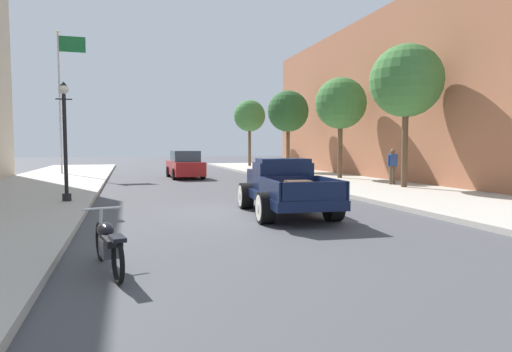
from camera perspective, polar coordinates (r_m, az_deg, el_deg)
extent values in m
plane|color=#47474C|center=(12.83, -1.09, -4.74)|extent=(140.00, 140.00, 0.00)
cube|color=#B7B2A8|center=(16.29, 24.35, -2.97)|extent=(5.50, 64.00, 0.15)
cube|color=#A86647|center=(30.03, 24.08, 8.92)|extent=(12.00, 28.00, 9.42)
cube|color=#0F1938|center=(12.38, 3.89, -2.55)|extent=(2.14, 5.02, 0.24)
cube|color=#0F1938|center=(12.67, 3.47, -0.03)|extent=(1.64, 1.22, 0.80)
cube|color=#0F1938|center=(12.60, 3.54, 2.04)|extent=(1.50, 1.05, 0.12)
cube|color=#3D4C5B|center=(13.21, 2.82, 0.83)|extent=(1.32, 0.15, 0.44)
cube|color=#0F1938|center=(13.93, 2.06, -0.24)|extent=(1.43, 1.60, 0.52)
cube|color=silver|center=(14.71, 1.30, -0.10)|extent=(0.69, 0.15, 0.47)
cube|color=#0F1938|center=(11.03, 5.88, -2.63)|extent=(1.85, 2.23, 0.04)
cube|color=#0F1938|center=(10.79, 1.79, -1.58)|extent=(0.25, 2.10, 0.44)
cube|color=#0F1938|center=(11.28, 9.80, -1.39)|extent=(0.25, 2.10, 0.44)
cube|color=#0F1938|center=(10.06, 7.64, -2.02)|extent=(1.62, 0.21, 0.44)
cube|color=#0F1938|center=(11.97, 4.41, -1.04)|extent=(1.62, 0.21, 0.44)
cylinder|color=black|center=(13.50, -1.34, -2.60)|extent=(0.42, 0.83, 0.80)
cylinder|color=silver|center=(13.47, -2.12, -2.61)|extent=(0.06, 0.65, 0.66)
cylinder|color=silver|center=(13.46, -2.16, -2.61)|extent=(0.04, 0.24, 0.24)
cylinder|color=black|center=(13.94, 5.94, -2.41)|extent=(0.42, 0.83, 0.80)
cylinder|color=silver|center=(13.99, 6.66, -2.39)|extent=(0.06, 0.65, 0.66)
cylinder|color=silver|center=(14.00, 6.70, -2.39)|extent=(0.04, 0.24, 0.24)
cylinder|color=black|center=(10.88, 1.26, -4.18)|extent=(0.42, 0.83, 0.80)
cylinder|color=silver|center=(10.84, 0.31, -4.21)|extent=(0.06, 0.65, 0.66)
cylinder|color=silver|center=(10.84, 0.26, -4.22)|extent=(0.04, 0.24, 0.24)
cylinder|color=black|center=(11.42, 10.09, -3.86)|extent=(0.42, 0.83, 0.80)
cylinder|color=silver|center=(11.49, 10.95, -3.82)|extent=(0.06, 0.65, 0.66)
cylinder|color=silver|center=(11.50, 10.99, -3.82)|extent=(0.04, 0.24, 0.24)
cube|color=brown|center=(10.62, 5.54, -1.68)|extent=(0.63, 0.49, 0.40)
cube|color=#3D2D1E|center=(10.62, 5.54, -1.68)|extent=(0.62, 0.10, 0.42)
cube|color=olive|center=(11.37, 6.48, -1.62)|extent=(0.45, 0.34, 0.28)
torus|color=black|center=(7.89, -19.70, -8.02)|extent=(0.21, 0.67, 0.67)
torus|color=black|center=(6.50, -17.64, -10.54)|extent=(0.21, 0.67, 0.67)
cube|color=#4C4C51|center=(7.14, -18.71, -8.86)|extent=(0.33, 0.48, 0.28)
ellipsoid|color=black|center=(7.33, -19.10, -6.69)|extent=(0.36, 0.56, 0.24)
cube|color=black|center=(6.86, -18.37, -8.08)|extent=(0.33, 0.59, 0.10)
cylinder|color=silver|center=(7.78, -19.68, -5.95)|extent=(0.10, 0.26, 0.58)
cylinder|color=silver|center=(7.62, -19.59, -4.02)|extent=(0.61, 0.17, 0.04)
cube|color=black|center=(6.43, -17.70, -7.78)|extent=(0.26, 0.43, 0.06)
cube|color=#AD1E1E|center=(26.61, -9.29, 1.05)|extent=(1.89, 4.36, 0.80)
cube|color=#384C5B|center=(26.44, -9.26, 2.59)|extent=(1.60, 2.06, 0.64)
cylinder|color=black|center=(27.78, -11.40, 0.56)|extent=(0.25, 0.67, 0.66)
cylinder|color=black|center=(28.04, -8.05, 0.63)|extent=(0.25, 0.67, 0.66)
cylinder|color=black|center=(25.23, -10.65, 0.24)|extent=(0.25, 0.67, 0.66)
cylinder|color=black|center=(25.51, -6.98, 0.32)|extent=(0.25, 0.67, 0.66)
cylinder|color=brown|center=(21.24, 17.22, 0.11)|extent=(0.14, 0.14, 0.86)
cylinder|color=brown|center=(21.34, 17.62, 0.12)|extent=(0.14, 0.14, 0.86)
cube|color=#2D4C93|center=(21.26, 17.46, 2.03)|extent=(0.36, 0.22, 0.56)
cylinder|color=#2D4C93|center=(21.14, 16.96, 1.95)|extent=(0.09, 0.09, 0.54)
cylinder|color=#2D4C93|center=(21.38, 17.94, 1.95)|extent=(0.09, 0.09, 0.54)
sphere|color=brown|center=(21.25, 17.48, 3.11)|extent=(0.22, 0.22, 0.22)
cylinder|color=black|center=(15.46, -23.53, -2.57)|extent=(0.28, 0.28, 0.24)
cylinder|color=black|center=(15.37, -23.71, 3.81)|extent=(0.12, 0.12, 3.20)
cylinder|color=black|center=(15.44, -23.86, 9.20)|extent=(0.50, 0.04, 0.04)
sphere|color=silver|center=(15.47, -23.90, 10.34)|extent=(0.32, 0.32, 0.32)
cone|color=black|center=(15.50, -23.92, 11.00)|extent=(0.24, 0.24, 0.14)
cylinder|color=#B2B2B7|center=(31.22, -24.31, 8.60)|extent=(0.12, 0.12, 9.00)
sphere|color=gold|center=(31.94, -24.56, 16.81)|extent=(0.16, 0.16, 0.16)
cube|color=#196633|center=(31.68, -22.92, 15.61)|extent=(1.60, 0.03, 1.00)
cylinder|color=brown|center=(20.03, 18.90, 3.52)|extent=(0.26, 0.26, 3.42)
sphere|color=#3D7538|center=(20.22, 19.09, 11.71)|extent=(3.12, 3.12, 3.12)
cylinder|color=brown|center=(24.92, 10.95, 3.33)|extent=(0.26, 0.26, 3.09)
sphere|color=#3D7538|center=(25.03, 11.03, 9.34)|extent=(2.86, 2.86, 2.86)
cylinder|color=brown|center=(31.13, 4.21, 3.56)|extent=(0.26, 0.26, 3.15)
sphere|color=#285628|center=(31.22, 4.24, 8.46)|extent=(2.91, 2.91, 2.91)
cylinder|color=brown|center=(39.14, -0.84, 3.85)|extent=(0.26, 0.26, 3.42)
sphere|color=#3D7538|center=(39.23, -0.85, 7.90)|extent=(2.81, 2.81, 2.81)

